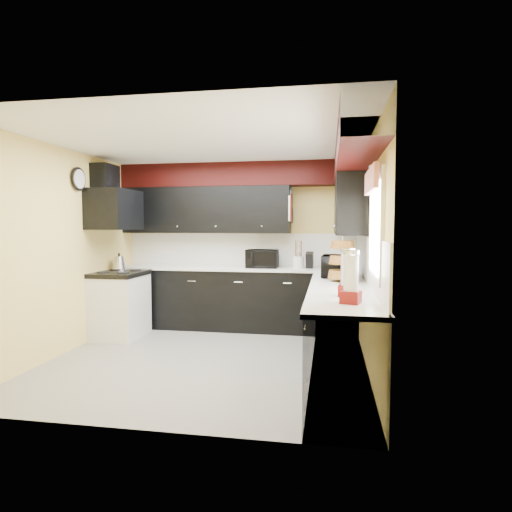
{
  "coord_description": "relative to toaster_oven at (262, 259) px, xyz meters",
  "views": [
    {
      "loc": [
        1.38,
        -4.76,
        1.55
      ],
      "look_at": [
        0.43,
        0.78,
        1.16
      ],
      "focal_mm": 30.0,
      "sensor_mm": 36.0,
      "label": 1
    }
  ],
  "objects": [
    {
      "name": "deco_plate",
      "position": [
        1.37,
        -1.81,
        1.18
      ],
      "size": [
        0.03,
        0.24,
        0.24
      ],
      "primitive_type": null,
      "color": "white",
      "rests_on": "wall_right"
    },
    {
      "name": "upper_right",
      "position": [
        1.22,
        -0.56,
        0.73
      ],
      "size": [
        0.35,
        1.8,
        0.7
      ],
      "primitive_type": "cube",
      "color": "black",
      "rests_on": "wall_right"
    },
    {
      "name": "hood",
      "position": [
        -1.95,
        -0.71,
        0.71
      ],
      "size": [
        0.5,
        0.78,
        0.55
      ],
      "primitive_type": "cube",
      "color": "black",
      "rests_on": "wall_left"
    },
    {
      "name": "dispenser_b",
      "position": [
        1.15,
        -2.78,
        0.07
      ],
      "size": [
        0.18,
        0.18,
        0.4
      ],
      "primitive_type": null,
      "rotation": [
        0.0,
        0.0,
        -0.31
      ],
      "color": "#5A1709",
      "rests_on": "counter_right"
    },
    {
      "name": "microwave",
      "position": [
        1.06,
        -1.0,
        -0.0
      ],
      "size": [
        0.35,
        0.49,
        0.26
      ],
      "primitive_type": "imported",
      "rotation": [
        0.0,
        0.0,
        1.51
      ],
      "color": "black",
      "rests_on": "counter_right"
    },
    {
      "name": "window",
      "position": [
        1.38,
        -2.36,
        0.48
      ],
      "size": [
        0.03,
        0.86,
        0.96
      ],
      "primitive_type": null,
      "color": "white",
      "rests_on": "wall_right"
    },
    {
      "name": "hood_duct",
      "position": [
        -2.08,
        -0.71,
        1.13
      ],
      "size": [
        0.24,
        0.4,
        0.4
      ],
      "primitive_type": "cube",
      "color": "black",
      "rests_on": "wall_left"
    },
    {
      "name": "wall_right",
      "position": [
        1.4,
        -1.46,
        0.18
      ],
      "size": [
        0.06,
        3.6,
        2.5
      ],
      "primitive_type": "cube",
      "color": "#E0C666",
      "rests_on": "ground"
    },
    {
      "name": "baskets",
      "position": [
        1.12,
        -1.41,
        0.11
      ],
      "size": [
        0.27,
        0.27,
        0.5
      ],
      "primitive_type": null,
      "color": "brown",
      "rests_on": "upper_right"
    },
    {
      "name": "knife_block",
      "position": [
        0.7,
        0.01,
        -0.02
      ],
      "size": [
        0.11,
        0.15,
        0.23
      ],
      "primitive_type": "cube",
      "rotation": [
        0.0,
        0.0,
        -0.05
      ],
      "color": "black",
      "rests_on": "counter_back"
    },
    {
      "name": "clock",
      "position": [
        -2.17,
        -1.21,
        1.08
      ],
      "size": [
        0.03,
        0.3,
        0.3
      ],
      "primitive_type": null,
      "color": "black",
      "rests_on": "wall_left"
    },
    {
      "name": "upper_back",
      "position": [
        -0.9,
        0.16,
        0.73
      ],
      "size": [
        2.6,
        0.35,
        0.7
      ],
      "primitive_type": "cube",
      "color": "black",
      "rests_on": "wall_back"
    },
    {
      "name": "ground",
      "position": [
        -0.4,
        -1.46,
        -1.07
      ],
      "size": [
        3.6,
        3.6,
        0.0
      ],
      "primitive_type": "plane",
      "color": "gray",
      "rests_on": "ground"
    },
    {
      "name": "toaster_oven",
      "position": [
        0.0,
        0.0,
        0.0
      ],
      "size": [
        0.46,
        0.38,
        0.27
      ],
      "primitive_type": "imported",
      "rotation": [
        0.0,
        0.0,
        -0.0
      ],
      "color": "black",
      "rests_on": "counter_back"
    },
    {
      "name": "pan_low",
      "position": [
        0.42,
        0.22,
        0.65
      ],
      "size": [
        0.03,
        0.24,
        0.42
      ],
      "primitive_type": null,
      "color": "black",
      "rests_on": "upper_back"
    },
    {
      "name": "soffit_right",
      "position": [
        1.22,
        -1.64,
        1.25
      ],
      "size": [
        0.36,
        3.24,
        0.35
      ],
      "primitive_type": "cube",
      "color": "black",
      "rests_on": "wall_right"
    },
    {
      "name": "splash_right",
      "position": [
        1.39,
        -1.46,
        0.12
      ],
      "size": [
        0.02,
        3.6,
        0.5
      ],
      "primitive_type": "cube",
      "color": "white",
      "rests_on": "counter_right"
    },
    {
      "name": "valance",
      "position": [
        1.33,
        -2.36,
        0.88
      ],
      "size": [
        0.04,
        0.88,
        0.2
      ],
      "primitive_type": "cube",
      "color": "red",
      "rests_on": "wall_right"
    },
    {
      "name": "stove",
      "position": [
        -1.9,
        -0.71,
        -0.64
      ],
      "size": [
        0.6,
        0.75,
        0.86
      ],
      "primitive_type": "cube",
      "color": "white",
      "rests_on": "ground"
    },
    {
      "name": "dispenser_a",
      "position": [
        1.14,
        -2.44,
        0.06
      ],
      "size": [
        0.17,
        0.17,
        0.39
      ],
      "primitive_type": null,
      "rotation": [
        0.0,
        0.0,
        -0.17
      ],
      "color": "maroon",
      "rests_on": "counter_right"
    },
    {
      "name": "kettle",
      "position": [
        -2.04,
        -0.45,
        -0.05
      ],
      "size": [
        0.24,
        0.24,
        0.2
      ],
      "primitive_type": null,
      "rotation": [
        0.0,
        0.0,
        0.1
      ],
      "color": "#A4A4A8",
      "rests_on": "cooktop"
    },
    {
      "name": "wall_back",
      "position": [
        -0.4,
        0.34,
        0.18
      ],
      "size": [
        3.6,
        0.06,
        2.5
      ],
      "primitive_type": "cube",
      "color": "#E0C666",
      "rests_on": "ground"
    },
    {
      "name": "pan_mid",
      "position": [
        0.42,
        -0.04,
        0.68
      ],
      "size": [
        0.03,
        0.28,
        0.46
      ],
      "primitive_type": null,
      "color": "black",
      "rests_on": "upper_back"
    },
    {
      "name": "splash_back",
      "position": [
        -0.4,
        0.33,
        0.12
      ],
      "size": [
        3.6,
        0.02,
        0.5
      ],
      "primitive_type": "cube",
      "color": "white",
      "rests_on": "counter_back"
    },
    {
      "name": "wall_left",
      "position": [
        -2.2,
        -1.46,
        0.18
      ],
      "size": [
        0.06,
        3.6,
        2.5
      ],
      "primitive_type": "cube",
      "color": "#E0C666",
      "rests_on": "ground"
    },
    {
      "name": "counter_right",
      "position": [
        1.1,
        -1.76,
        -0.15
      ],
      "size": [
        0.64,
        3.02,
        0.04
      ],
      "primitive_type": "cube",
      "color": "white",
      "rests_on": "cab_right"
    },
    {
      "name": "ceiling",
      "position": [
        -0.4,
        -1.46,
        1.43
      ],
      "size": [
        3.6,
        3.6,
        0.06
      ],
      "primitive_type": "cube",
      "color": "white",
      "rests_on": "wall_back"
    },
    {
      "name": "soffit_back",
      "position": [
        -0.4,
        0.16,
        1.25
      ],
      "size": [
        3.6,
        0.36,
        0.35
      ],
      "primitive_type": "cube",
      "color": "black",
      "rests_on": "wall_back"
    },
    {
      "name": "counter_back",
      "position": [
        -0.4,
        0.04,
        -0.15
      ],
      "size": [
        3.62,
        0.64,
        0.04
      ],
      "primitive_type": "cube",
      "color": "white",
      "rests_on": "cab_back"
    },
    {
      "name": "cooktop",
      "position": [
        -1.9,
        -0.71,
        -0.18
      ],
      "size": [
        0.62,
        0.77,
        0.06
      ],
      "primitive_type": "cube",
      "color": "black",
      "rests_on": "stove"
    },
    {
      "name": "cab_back",
      "position": [
        -0.4,
        0.04,
        -0.62
      ],
      "size": [
        3.6,
        0.6,
        0.9
      ],
      "primitive_type": "cube",
      "color": "black",
      "rests_on": "ground"
    },
    {
      "name": "utensil_crock",
      "position": [
        0.54,
        -0.01,
        -0.05
      ],
      "size": [
        0.2,
        0.2,
        0.17
      ],
      "primitive_type": "cylinder",
      "rotation": [
        0.0,
        0.0,
        0.27
      ],
      "color": "silver",
      "rests_on": "counter_back"
    },
    {
      "name": "cab_right",
      "position": [
        1.1,
        -1.76,
        -0.62
      ],
      "size": [
        0.6,
        3.0,
        0.9
      ],
      "primitive_type": "cube",
      "color": "black",
      "rests_on": "ground"
    },
    {
      "name": "cut_board",
      "position": [
        0.43,
        -0.16,
        0.73
      ],
      "size": [
        0.03,
        0.26,
        0.35
      ],
      "primitive_type": "cube",
      "color": "white",
      "rests_on": "upper_back"
    },
    {
      "name": "pan_top",
      "position": [
        0.42,
        0.09,
        0.93
      ],
      "size": [
        0.03,
        0.22,
        0.4
      ],
      "primitive_type": null,
      "color": "black",
      "rests_on": "upper_back"
    }
  ]
}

